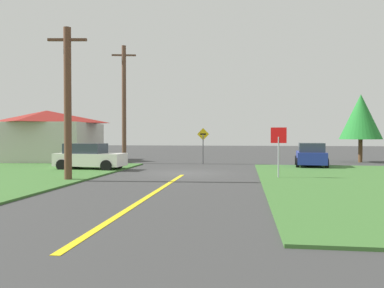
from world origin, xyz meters
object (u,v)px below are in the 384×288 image
Objects in this scene: stop_sign at (279,143)px; parked_car_near_building at (89,157)px; utility_pole_near at (68,103)px; oak_tree_left at (361,117)px; barn at (47,136)px; car_on_crossroad at (311,155)px; direction_sign at (203,142)px; utility_pole_mid at (124,103)px.

stop_sign is 0.59× the size of parked_car_near_building.
utility_pole_near is 1.32× the size of oak_tree_left.
barn is (-25.23, -1.88, -1.49)m from oak_tree_left.
barn is at bearing -175.75° from oak_tree_left.
car_on_crossroad is 1.58× the size of direction_sign.
parked_car_near_building is 6.43m from utility_pole_near.
utility_pole_mid is at bearing 94.49° from utility_pole_near.
barn is at bearing -18.29° from stop_sign.
car_on_crossroad is 0.52× the size of barn.
utility_pole_near is 2.66× the size of direction_sign.
parked_car_near_building and car_on_crossroad have the same top height.
stop_sign is 10.12m from utility_pole_near.
car_on_crossroad is 13.96m from utility_pole_mid.
utility_pole_near is at bearing -138.84° from oak_tree_left.
direction_sign is at bearing 2.79° from utility_pole_mid.
utility_pole_mid is (-0.88, 11.22, 0.89)m from utility_pole_near.
utility_pole_mid reaches higher than barn.
parked_car_near_building is 6.73m from utility_pole_mid.
utility_pole_near is at bearing -58.34° from barn.
parked_car_near_building is at bearing -153.10° from oak_tree_left.
utility_pole_mid is at bearing -14.72° from barn.
stop_sign is 0.46× the size of oak_tree_left.
car_on_crossroad is at bearing -131.01° from oak_tree_left.
car_on_crossroad is 20.90m from barn.
utility_pole_near is 22.77m from oak_tree_left.
parked_car_near_building is at bearing -4.25° from stop_sign.
stop_sign is at bearing -63.64° from direction_sign.
parked_car_near_building is 1.01× the size of car_on_crossroad.
utility_pole_near is (-9.72, -2.10, 1.87)m from stop_sign.
direction_sign is 12.71m from oak_tree_left.
oak_tree_left is 25.34m from barn.
direction_sign is 13.25m from barn.
utility_pole_mid is 1.09× the size of barn.
stop_sign is 0.28× the size of utility_pole_mid.
direction_sign is (-7.42, 1.88, 0.85)m from car_on_crossroad.
utility_pole_mid is at bearing -168.19° from oak_tree_left.
utility_pole_near is at bearing -113.76° from direction_sign.
barn is at bearing 173.05° from direction_sign.
utility_pole_near is at bearing -85.51° from utility_pole_mid.
car_on_crossroad is 0.48× the size of utility_pole_mid.
utility_pole_mid is at bearing -177.21° from direction_sign.
utility_pole_near is at bearing -73.25° from parked_car_near_building.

